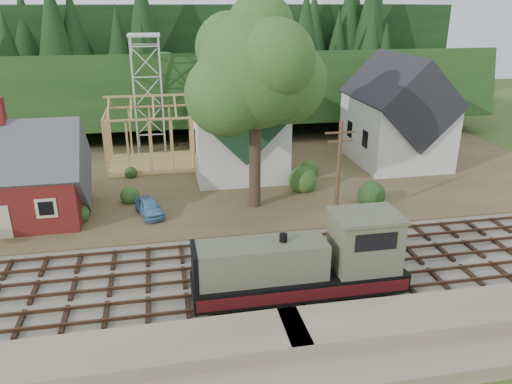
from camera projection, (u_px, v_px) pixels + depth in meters
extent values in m
plane|color=#384C1E|center=(254.00, 274.00, 30.28)|extent=(140.00, 140.00, 0.00)
cube|color=#7F7259|center=(289.00, 369.00, 22.49)|extent=(64.00, 5.00, 1.60)
cube|color=#726B5B|center=(254.00, 273.00, 30.25)|extent=(64.00, 11.00, 0.16)
cube|color=brown|center=(218.00, 176.00, 46.72)|extent=(64.00, 26.00, 0.30)
cube|color=#1E3F19|center=(197.00, 121.00, 68.76)|extent=(70.00, 28.96, 12.74)
cube|color=black|center=(189.00, 100.00, 83.42)|extent=(80.00, 20.00, 12.00)
cube|color=#591414|center=(13.00, 194.00, 36.71)|extent=(10.00, 7.00, 3.80)
cube|color=#4C4C51|center=(8.00, 170.00, 36.03)|extent=(10.80, 7.41, 7.41)
cube|color=beige|center=(1.00, 223.00, 33.73)|extent=(1.20, 0.06, 2.40)
cube|color=silver|center=(235.00, 135.00, 47.71)|extent=(8.00, 12.00, 6.40)
cube|color=#1B3D26|center=(235.00, 102.00, 46.56)|extent=(8.40, 12.96, 8.40)
cube|color=silver|center=(245.00, 91.00, 40.34)|extent=(2.40, 2.40, 4.00)
cone|color=#1B3D26|center=(245.00, 49.00, 39.16)|extent=(5.37, 5.37, 2.60)
cube|color=silver|center=(395.00, 130.00, 49.65)|extent=(8.00, 10.00, 6.40)
cube|color=black|center=(399.00, 98.00, 48.50)|extent=(8.40, 10.80, 8.40)
cube|color=tan|center=(152.00, 163.00, 49.17)|extent=(8.00, 6.00, 0.50)
cube|color=tan|center=(147.00, 96.00, 46.78)|extent=(8.00, 0.18, 0.18)
cube|color=silver|center=(134.00, 97.00, 51.07)|extent=(0.18, 0.18, 12.00)
cube|color=silver|center=(162.00, 96.00, 51.57)|extent=(0.18, 0.18, 12.00)
cube|color=silver|center=(135.00, 93.00, 53.64)|extent=(0.18, 0.18, 12.00)
cube|color=silver|center=(161.00, 92.00, 54.14)|extent=(0.18, 0.18, 12.00)
cube|color=silver|center=(144.00, 35.00, 50.45)|extent=(3.20, 3.20, 0.25)
cylinder|color=#38281E|center=(255.00, 157.00, 38.26)|extent=(0.90, 0.90, 8.00)
sphere|color=#2D5921|center=(255.00, 71.00, 35.93)|extent=(8.40, 8.40, 8.40)
sphere|color=#2D5921|center=(285.00, 82.00, 37.65)|extent=(6.40, 6.40, 6.40)
sphere|color=#2D5921|center=(227.00, 95.00, 35.34)|extent=(6.00, 6.00, 6.00)
cylinder|color=#4C331E|center=(338.00, 177.00, 34.86)|extent=(0.28, 0.28, 8.00)
cube|color=#4C331E|center=(341.00, 132.00, 33.71)|extent=(2.20, 0.12, 0.12)
cube|color=#4C331E|center=(340.00, 141.00, 33.93)|extent=(1.80, 0.12, 0.12)
cube|color=black|center=(299.00, 293.00, 27.76)|extent=(11.59, 2.41, 0.34)
cube|color=black|center=(299.00, 282.00, 27.51)|extent=(11.59, 2.80, 1.06)
cube|color=#54563E|center=(262.00, 260.00, 26.58)|extent=(6.95, 2.22, 2.03)
cube|color=#54563E|center=(365.00, 242.00, 27.42)|extent=(3.48, 2.70, 3.09)
cube|color=#54563E|center=(367.00, 216.00, 26.85)|extent=(3.67, 2.90, 0.19)
cube|color=black|center=(376.00, 242.00, 25.92)|extent=(2.32, 0.06, 0.97)
cube|color=#440E11|center=(307.00, 295.00, 26.21)|extent=(11.59, 0.04, 0.68)
cube|color=#440E11|center=(293.00, 269.00, 28.81)|extent=(11.59, 0.04, 0.68)
cylinder|color=black|center=(283.00, 240.00, 26.39)|extent=(0.43, 0.43, 0.68)
imported|color=#5C98C7|center=(149.00, 207.00, 37.72)|extent=(2.53, 4.09, 1.30)
imported|color=red|center=(432.00, 157.00, 50.05)|extent=(4.38, 3.35, 1.11)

